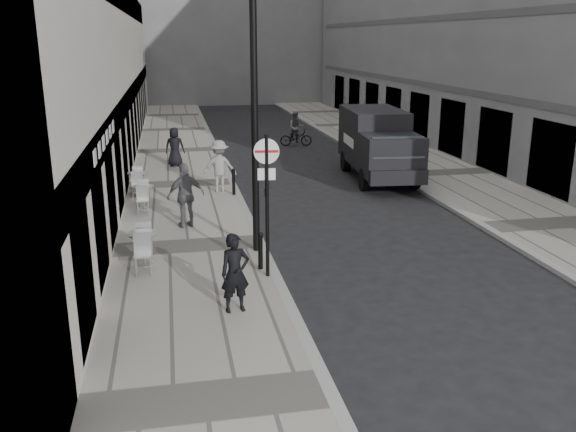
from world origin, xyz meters
name	(u,v)px	position (x,y,z in m)	size (l,w,h in m)	color
sidewalk	(181,185)	(-2.00, 18.00, 0.06)	(4.00, 60.00, 0.12)	#9B958C
far_sidewalk	(441,174)	(9.00, 18.00, 0.06)	(4.00, 60.00, 0.12)	#9B958C
walking_man	(235,273)	(-1.17, 5.92, 0.96)	(0.61, 0.40, 1.69)	black
sign_post	(267,187)	(-0.20, 7.72, 2.32)	(0.59, 0.13, 3.43)	black
lamppost	(254,104)	(-0.20, 9.62, 4.03)	(0.32, 0.32, 7.03)	black
bollard_near	(260,252)	(-0.30, 8.22, 0.56)	(0.12, 0.12, 0.89)	black
bollard_far	(234,183)	(-0.15, 15.81, 0.57)	(0.12, 0.12, 0.91)	black
panel_van	(377,141)	(6.02, 17.86, 1.58)	(2.69, 6.11, 2.80)	black
cyclist	(296,133)	(4.38, 26.43, 0.72)	(1.77, 0.79, 1.84)	black
pedestrian_a	(186,195)	(-1.97, 12.13, 1.10)	(1.15, 0.48, 1.97)	#5B5C61
pedestrian_b	(219,166)	(-0.60, 16.43, 1.08)	(1.24, 0.71, 1.91)	gray
pedestrian_c	(175,147)	(-2.16, 21.52, 0.99)	(0.85, 0.55, 1.74)	black
cafe_table_near	(144,246)	(-3.14, 9.07, 0.62)	(0.77, 1.73, 0.98)	#B1B1B3
cafe_table_mid	(138,181)	(-3.60, 16.68, 0.59)	(0.71, 1.61, 0.92)	silver
cafe_table_far	(143,195)	(-3.32, 14.43, 0.59)	(0.72, 1.63, 0.93)	silver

